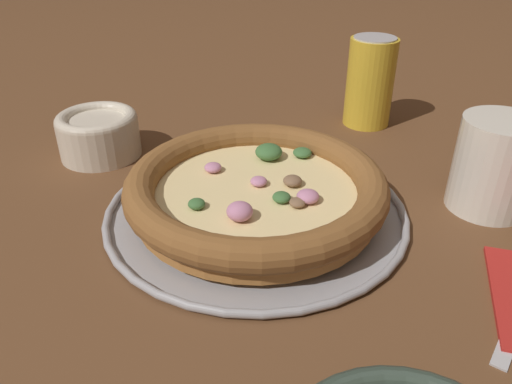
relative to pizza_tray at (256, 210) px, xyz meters
name	(u,v)px	position (x,y,z in m)	size (l,w,h in m)	color
ground_plane	(256,214)	(0.00, 0.00, 0.00)	(3.00, 3.00, 0.00)	brown
pizza_tray	(256,210)	(0.00, 0.00, 0.00)	(0.31, 0.31, 0.01)	#9E9EA3
pizza	(256,189)	(0.00, 0.00, 0.03)	(0.27, 0.27, 0.04)	#A86B33
bowl_near	(99,133)	(0.06, 0.23, 0.03)	(0.10, 0.10, 0.06)	beige
drinking_cup	(495,165)	(0.10, -0.22, 0.04)	(0.08, 0.08, 0.10)	silver
beverage_can	(370,82)	(0.29, -0.06, 0.06)	(0.07, 0.07, 0.12)	gold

